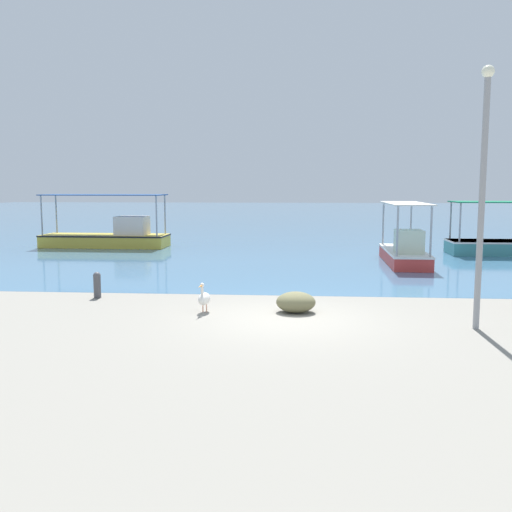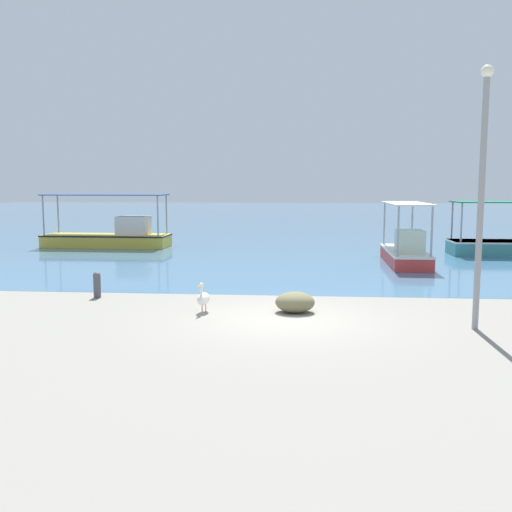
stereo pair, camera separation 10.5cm
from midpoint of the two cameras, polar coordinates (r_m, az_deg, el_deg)
name	(u,v)px [view 1 (the left image)]	position (r m, az deg, el deg)	size (l,w,h in m)	color
ground	(286,319)	(14.05, 2.83, -6.33)	(120.00, 120.00, 0.00)	gray
harbor_water	(298,216)	(61.74, 4.18, 4.06)	(110.00, 90.00, 0.00)	teal
fishing_boat_near_left	(405,250)	(24.40, 14.54, 0.59)	(1.70, 5.17, 2.53)	red
fishing_boat_outer	(110,235)	(31.20, -14.51, 2.04)	(6.64, 2.16, 2.78)	gold
fishing_boat_near_right	(499,244)	(29.19, 23.06, 1.12)	(4.70, 2.02, 2.50)	teal
pelican	(204,298)	(14.74, -5.41, -4.22)	(0.36, 0.80, 0.80)	#E0997A
lamp_post	(483,184)	(13.66, 21.52, 6.70)	(0.28, 0.28, 5.84)	gray
mooring_bollard	(97,284)	(17.22, -15.77, -2.71)	(0.22, 0.22, 0.76)	#47474C
net_pile	(296,302)	(14.75, 3.80, -4.62)	(1.02, 0.86, 0.54)	#6D6947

